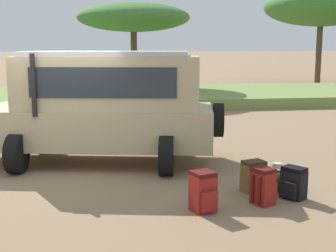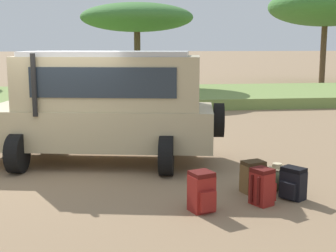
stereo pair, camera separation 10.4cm
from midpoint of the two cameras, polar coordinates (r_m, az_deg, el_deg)
The scene contains 10 objects.
ground_plane at distance 9.93m, azimuth -12.63°, elevation -5.40°, with size 320.00×320.00×0.00m, color #8C7051.
grass_bank at distance 21.47m, azimuth -10.00°, elevation 3.48°, with size 120.00×7.00×0.44m.
safari_vehicle at distance 10.28m, azimuth -7.43°, elevation 2.64°, with size 5.48×3.33×2.44m.
backpack_beside_front_wheel at distance 8.45m, azimuth 10.62°, elevation -6.12°, with size 0.45×0.44×0.56m.
backpack_cluster_center at distance 7.84m, azimuth 11.80°, elevation -7.28°, with size 0.44×0.42×0.61m.
backpack_near_rear_wheel at distance 7.39m, azimuth 4.55°, elevation -8.03°, with size 0.43×0.48×0.64m.
backpack_outermost at distance 8.24m, azimuth 15.31°, elevation -6.80°, with size 0.46×0.47×0.55m.
duffel_bag_low_black_case at distance 8.83m, azimuth 13.52°, elevation -6.08°, with size 0.59×0.78×0.47m.
acacia_tree_left_mid at distance 23.68m, azimuth -3.68°, elevation 13.03°, with size 5.55×5.88×4.58m.
acacia_tree_centre_back at distance 33.34m, azimuth 18.76°, elevation 13.59°, with size 7.49×7.56×6.27m.
Camera 2 is at (0.96, -9.55, 2.59)m, focal length 50.00 mm.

